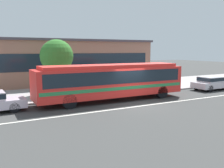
% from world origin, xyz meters
% --- Properties ---
extents(ground_plane, '(120.00, 120.00, 0.00)m').
position_xyz_m(ground_plane, '(0.00, 0.00, 0.00)').
color(ground_plane, '#3A3A39').
extents(sidewalk_slab, '(60.00, 8.00, 0.12)m').
position_xyz_m(sidewalk_slab, '(0.00, 7.15, 0.06)').
color(sidewalk_slab, '#9A9392').
rests_on(sidewalk_slab, ground_plane).
extents(lane_stripe_center, '(56.00, 0.16, 0.01)m').
position_xyz_m(lane_stripe_center, '(0.00, -0.80, 0.00)').
color(lane_stripe_center, silver).
rests_on(lane_stripe_center, ground_plane).
extents(transit_bus, '(11.64, 2.49, 2.76)m').
position_xyz_m(transit_bus, '(-0.86, 1.80, 1.61)').
color(transit_bus, red).
rests_on(transit_bus, ground_plane).
extents(sedan_far_ahead, '(4.36, 1.89, 1.29)m').
position_xyz_m(sedan_far_ahead, '(10.23, 1.76, 0.72)').
color(sedan_far_ahead, silver).
rests_on(sedan_far_ahead, ground_plane).
extents(pedestrian_waiting_near_sign, '(0.46, 0.46, 1.65)m').
position_xyz_m(pedestrian_waiting_near_sign, '(1.36, 5.17, 1.09)').
color(pedestrian_waiting_near_sign, '#352936').
rests_on(pedestrian_waiting_near_sign, sidewalk_slab).
extents(pedestrian_walking_along_curb, '(0.47, 0.47, 1.64)m').
position_xyz_m(pedestrian_walking_along_curb, '(-0.35, 4.36, 1.07)').
color(pedestrian_walking_along_curb, '#392A36').
rests_on(pedestrian_walking_along_curb, sidewalk_slab).
extents(street_tree_near_stop, '(2.83, 2.83, 4.62)m').
position_xyz_m(street_tree_near_stop, '(-3.77, 6.37, 3.31)').
color(street_tree_near_stop, brown).
rests_on(street_tree_near_stop, sidewalk_slab).
extents(station_building, '(19.78, 7.39, 5.00)m').
position_xyz_m(station_building, '(-0.70, 13.63, 2.51)').
color(station_building, '#906351').
rests_on(station_building, ground_plane).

